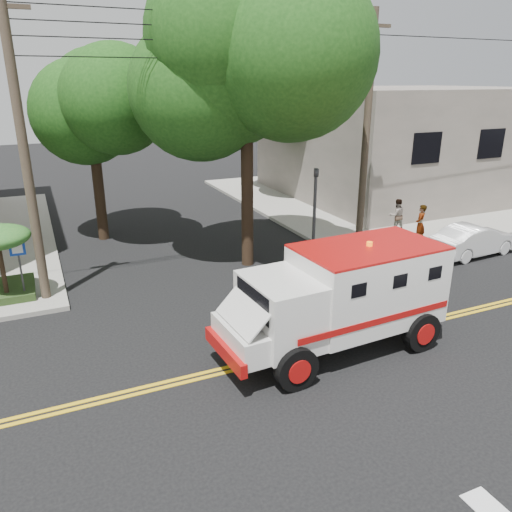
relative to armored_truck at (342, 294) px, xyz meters
name	(u,v)px	position (x,y,z in m)	size (l,w,h in m)	color
ground	(294,354)	(-1.22, 0.19, -1.53)	(100.00, 100.00, 0.00)	black
sidewalk_ne	(387,196)	(12.28, 13.69, -1.45)	(17.00, 17.00, 0.15)	gray
building_right	(407,141)	(13.78, 14.19, 1.62)	(14.00, 12.00, 6.00)	#676058
utility_pole_left	(25,157)	(-6.82, 6.19, 2.97)	(0.28, 0.28, 9.00)	#382D23
utility_pole_right	(366,138)	(5.08, 6.39, 2.97)	(0.28, 0.28, 9.00)	#382D23
tree_main	(262,60)	(0.72, 6.39, 5.67)	(6.08, 5.70, 9.85)	black
tree_left	(99,102)	(-3.90, 11.97, 4.20)	(4.48, 4.20, 7.70)	black
tree_right	(303,89)	(7.63, 15.96, 4.57)	(4.80, 4.50, 8.20)	black
traffic_signal	(315,206)	(2.58, 5.79, 0.70)	(0.15, 0.18, 3.60)	#3F3F42
accessibility_sign	(19,262)	(-7.42, 6.36, -0.16)	(0.45, 0.10, 2.02)	#3F3F42
armored_truck	(342,294)	(0.00, 0.00, 0.00)	(6.00, 2.65, 2.68)	silver
parked_sedan	(475,240)	(8.88, 3.99, -0.91)	(1.31, 3.74, 1.23)	silver
pedestrian_a	(420,224)	(7.59, 5.69, -0.56)	(0.60, 0.39, 1.63)	gray
pedestrian_b	(397,216)	(7.79, 7.40, -0.63)	(0.73, 0.57, 1.49)	gray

